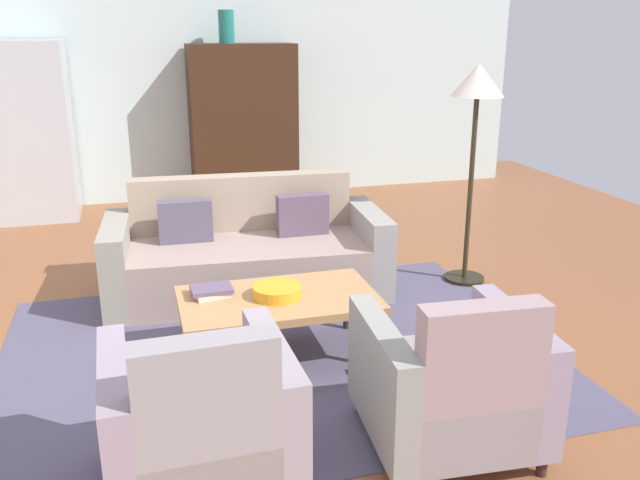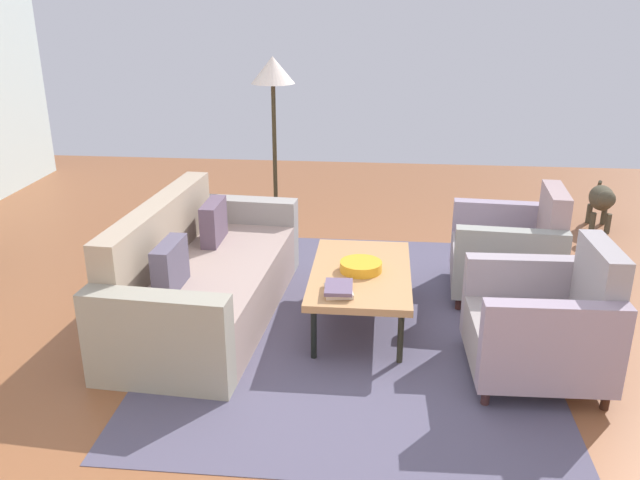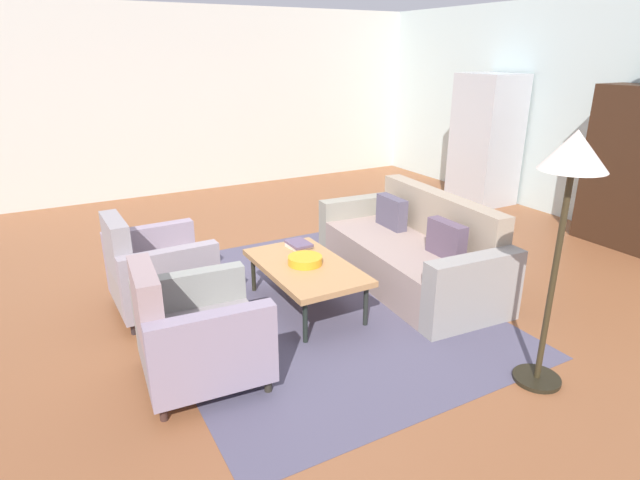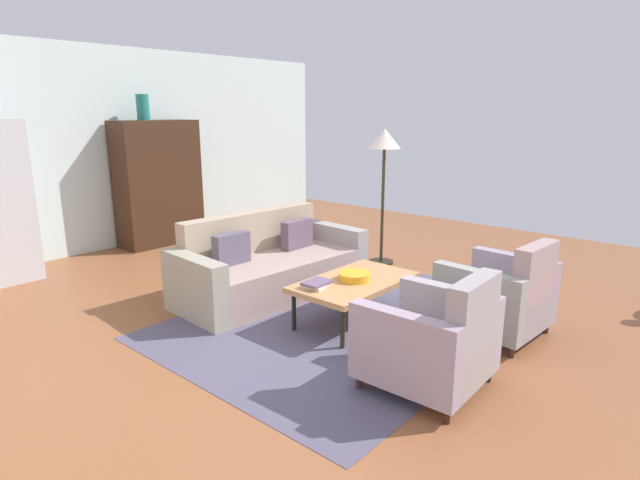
{
  "view_description": "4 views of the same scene",
  "coord_description": "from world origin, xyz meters",
  "px_view_note": "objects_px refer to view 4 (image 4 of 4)",
  "views": [
    {
      "loc": [
        -0.49,
        -3.86,
        1.98
      ],
      "look_at": [
        0.6,
        -0.05,
        0.71
      ],
      "focal_mm": 37.45,
      "sensor_mm": 36.0,
      "label": 1
    },
    {
      "loc": [
        -3.98,
        -0.3,
        2.25
      ],
      "look_at": [
        0.34,
        0.12,
        0.61
      ],
      "focal_mm": 36.89,
      "sensor_mm": 36.0,
      "label": 2
    },
    {
      "loc": [
        3.98,
        -2.06,
        2.15
      ],
      "look_at": [
        0.39,
        -0.08,
        0.65
      ],
      "focal_mm": 29.14,
      "sensor_mm": 36.0,
      "label": 3
    },
    {
      "loc": [
        -3.38,
        -2.93,
        1.95
      ],
      "look_at": [
        0.55,
        0.48,
        0.64
      ],
      "focal_mm": 29.11,
      "sensor_mm": 36.0,
      "label": 4
    }
  ],
  "objects_px": {
    "armchair_left": "(435,344)",
    "vase_tall": "(143,107)",
    "couch": "(268,267)",
    "fruit_bowl": "(354,276)",
    "cabinet": "(158,183)",
    "coffee_table": "(355,283)",
    "armchair_right": "(502,298)",
    "floor_lamp": "(384,151)",
    "book_stack": "(317,284)"
  },
  "relations": [
    {
      "from": "vase_tall",
      "to": "couch",
      "type": "bearing_deg",
      "value": -96.57
    },
    {
      "from": "armchair_left",
      "to": "armchair_right",
      "type": "bearing_deg",
      "value": -1.61
    },
    {
      "from": "couch",
      "to": "armchair_left",
      "type": "distance_m",
      "value": 2.43
    },
    {
      "from": "fruit_bowl",
      "to": "floor_lamp",
      "type": "height_order",
      "value": "floor_lamp"
    },
    {
      "from": "armchair_right",
      "to": "vase_tall",
      "type": "bearing_deg",
      "value": 97.05
    },
    {
      "from": "book_stack",
      "to": "armchair_left",
      "type": "bearing_deg",
      "value": -99.19
    },
    {
      "from": "fruit_bowl",
      "to": "vase_tall",
      "type": "distance_m",
      "value": 4.28
    },
    {
      "from": "book_stack",
      "to": "vase_tall",
      "type": "height_order",
      "value": "vase_tall"
    },
    {
      "from": "coffee_table",
      "to": "couch",
      "type": "bearing_deg",
      "value": 89.71
    },
    {
      "from": "couch",
      "to": "cabinet",
      "type": "height_order",
      "value": "cabinet"
    },
    {
      "from": "cabinet",
      "to": "vase_tall",
      "type": "distance_m",
      "value": 1.09
    },
    {
      "from": "cabinet",
      "to": "coffee_table",
      "type": "bearing_deg",
      "value": -96.84
    },
    {
      "from": "cabinet",
      "to": "floor_lamp",
      "type": "bearing_deg",
      "value": -67.7
    },
    {
      "from": "coffee_table",
      "to": "armchair_left",
      "type": "relative_size",
      "value": 1.36
    },
    {
      "from": "couch",
      "to": "fruit_bowl",
      "type": "height_order",
      "value": "couch"
    },
    {
      "from": "armchair_left",
      "to": "armchair_right",
      "type": "distance_m",
      "value": 1.19
    },
    {
      "from": "armchair_right",
      "to": "book_stack",
      "type": "bearing_deg",
      "value": 131.28
    },
    {
      "from": "book_stack",
      "to": "floor_lamp",
      "type": "xyz_separation_m",
      "value": [
        2.14,
        0.76,
        1.01
      ]
    },
    {
      "from": "fruit_bowl",
      "to": "book_stack",
      "type": "relative_size",
      "value": 1.17
    },
    {
      "from": "armchair_left",
      "to": "vase_tall",
      "type": "height_order",
      "value": "vase_tall"
    },
    {
      "from": "armchair_left",
      "to": "fruit_bowl",
      "type": "xyz_separation_m",
      "value": [
        0.59,
        1.17,
        0.1
      ]
    },
    {
      "from": "floor_lamp",
      "to": "armchair_left",
      "type": "bearing_deg",
      "value": -138.73
    },
    {
      "from": "fruit_bowl",
      "to": "floor_lamp",
      "type": "xyz_separation_m",
      "value": [
        1.76,
        0.89,
        1.0
      ]
    },
    {
      "from": "vase_tall",
      "to": "floor_lamp",
      "type": "xyz_separation_m",
      "value": [
        1.42,
        -3.09,
        -0.53
      ]
    },
    {
      "from": "book_stack",
      "to": "vase_tall",
      "type": "distance_m",
      "value": 4.21
    },
    {
      "from": "armchair_right",
      "to": "cabinet",
      "type": "xyz_separation_m",
      "value": [
        -0.12,
        5.16,
        0.56
      ]
    },
    {
      "from": "armchair_right",
      "to": "floor_lamp",
      "type": "relative_size",
      "value": 0.51
    },
    {
      "from": "armchair_right",
      "to": "vase_tall",
      "type": "xyz_separation_m",
      "value": [
        -0.27,
        5.15,
        1.63
      ]
    },
    {
      "from": "couch",
      "to": "vase_tall",
      "type": "bearing_deg",
      "value": -92.63
    },
    {
      "from": "book_stack",
      "to": "cabinet",
      "type": "xyz_separation_m",
      "value": [
        0.87,
        3.86,
        0.46
      ]
    },
    {
      "from": "couch",
      "to": "fruit_bowl",
      "type": "relative_size",
      "value": 7.24
    },
    {
      "from": "coffee_table",
      "to": "armchair_left",
      "type": "xyz_separation_m",
      "value": [
        -0.6,
        -1.17,
        -0.03
      ]
    },
    {
      "from": "book_stack",
      "to": "vase_tall",
      "type": "bearing_deg",
      "value": 79.47
    },
    {
      "from": "armchair_right",
      "to": "cabinet",
      "type": "relative_size",
      "value": 0.49
    },
    {
      "from": "armchair_left",
      "to": "cabinet",
      "type": "bearing_deg",
      "value": 76.59
    },
    {
      "from": "couch",
      "to": "armchair_left",
      "type": "xyz_separation_m",
      "value": [
        -0.6,
        -2.35,
        0.06
      ]
    },
    {
      "from": "couch",
      "to": "floor_lamp",
      "type": "distance_m",
      "value": 2.11
    },
    {
      "from": "couch",
      "to": "fruit_bowl",
      "type": "xyz_separation_m",
      "value": [
        -0.01,
        -1.19,
        0.16
      ]
    },
    {
      "from": "book_stack",
      "to": "couch",
      "type": "bearing_deg",
      "value": 69.52
    },
    {
      "from": "couch",
      "to": "armchair_right",
      "type": "distance_m",
      "value": 2.43
    },
    {
      "from": "couch",
      "to": "coffee_table",
      "type": "relative_size",
      "value": 1.8
    },
    {
      "from": "floor_lamp",
      "to": "couch",
      "type": "bearing_deg",
      "value": 170.45
    },
    {
      "from": "coffee_table",
      "to": "cabinet",
      "type": "relative_size",
      "value": 0.67
    },
    {
      "from": "armchair_left",
      "to": "vase_tall",
      "type": "relative_size",
      "value": 2.48
    },
    {
      "from": "fruit_bowl",
      "to": "floor_lamp",
      "type": "distance_m",
      "value": 2.21
    },
    {
      "from": "armchair_right",
      "to": "vase_tall",
      "type": "distance_m",
      "value": 5.41
    },
    {
      "from": "armchair_left",
      "to": "cabinet",
      "type": "distance_m",
      "value": 5.3
    },
    {
      "from": "book_stack",
      "to": "vase_tall",
      "type": "relative_size",
      "value": 0.72
    },
    {
      "from": "coffee_table",
      "to": "cabinet",
      "type": "bearing_deg",
      "value": 83.16
    },
    {
      "from": "fruit_bowl",
      "to": "floor_lamp",
      "type": "relative_size",
      "value": 0.17
    }
  ]
}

